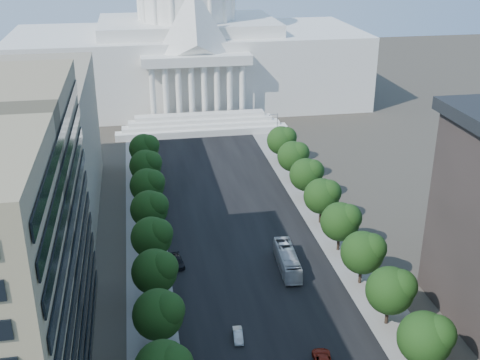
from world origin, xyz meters
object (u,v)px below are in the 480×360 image
car_red (323,360)px  car_dark_b (178,262)px  car_silver (238,335)px  city_bus (287,260)px

car_red → car_dark_b: car_red is taller
car_silver → city_bus: city_bus is taller
car_dark_b → city_bus: (19.93, -4.65, 1.09)m
car_red → car_dark_b: bearing=-52.6°
car_red → car_dark_b: 36.35m
car_silver → car_red: bearing=-31.0°
car_red → car_dark_b: size_ratio=1.11×
car_red → car_dark_b: (-18.56, 31.25, -0.05)m
car_silver → car_red: size_ratio=0.72×
car_dark_b → car_silver: bearing=-80.0°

